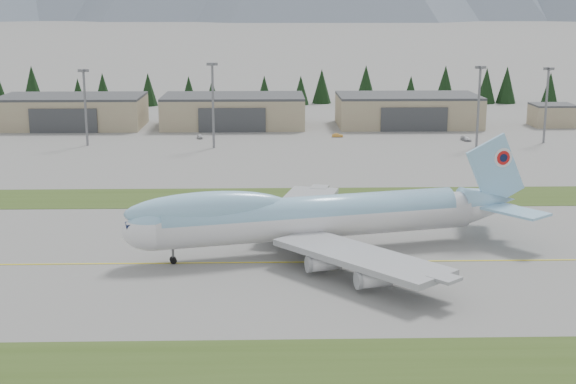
{
  "coord_description": "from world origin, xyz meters",
  "views": [
    {
      "loc": [
        -3.46,
        -124.52,
        41.04
      ],
      "look_at": [
        0.21,
        16.21,
        8.0
      ],
      "focal_mm": 50.0,
      "sensor_mm": 36.0,
      "label": 1
    }
  ],
  "objects_px": {
    "hangar_center": "(234,111)",
    "service_vehicle_b": "(337,137)",
    "boeing_747_freighter": "(313,216)",
    "service_vehicle_c": "(466,141)",
    "hangar_right": "(407,110)",
    "hangar_left": "(73,111)",
    "service_vehicle_a": "(200,138)"
  },
  "relations": [
    {
      "from": "hangar_center",
      "to": "hangar_right",
      "type": "bearing_deg",
      "value": 0.0
    },
    {
      "from": "boeing_747_freighter",
      "to": "service_vehicle_c",
      "type": "bearing_deg",
      "value": 50.86
    },
    {
      "from": "boeing_747_freighter",
      "to": "service_vehicle_b",
      "type": "xyz_separation_m",
      "value": [
        14.7,
        120.51,
        -6.27
      ]
    },
    {
      "from": "boeing_747_freighter",
      "to": "service_vehicle_a",
      "type": "height_order",
      "value": "boeing_747_freighter"
    },
    {
      "from": "hangar_center",
      "to": "service_vehicle_b",
      "type": "height_order",
      "value": "hangar_center"
    },
    {
      "from": "hangar_right",
      "to": "service_vehicle_a",
      "type": "height_order",
      "value": "hangar_right"
    },
    {
      "from": "hangar_left",
      "to": "service_vehicle_a",
      "type": "bearing_deg",
      "value": -29.25
    },
    {
      "from": "service_vehicle_a",
      "to": "service_vehicle_b",
      "type": "height_order",
      "value": "service_vehicle_a"
    },
    {
      "from": "hangar_left",
      "to": "hangar_center",
      "type": "xyz_separation_m",
      "value": [
        55.0,
        0.0,
        0.0
      ]
    },
    {
      "from": "boeing_747_freighter",
      "to": "hangar_left",
      "type": "relative_size",
      "value": 1.51
    },
    {
      "from": "hangar_left",
      "to": "service_vehicle_a",
      "type": "height_order",
      "value": "hangar_left"
    },
    {
      "from": "service_vehicle_a",
      "to": "service_vehicle_c",
      "type": "height_order",
      "value": "service_vehicle_c"
    },
    {
      "from": "hangar_center",
      "to": "service_vehicle_c",
      "type": "height_order",
      "value": "hangar_center"
    },
    {
      "from": "hangar_center",
      "to": "boeing_747_freighter",
      "type": "bearing_deg",
      "value": -82.46
    },
    {
      "from": "hangar_center",
      "to": "service_vehicle_c",
      "type": "bearing_deg",
      "value": -23.65
    },
    {
      "from": "boeing_747_freighter",
      "to": "service_vehicle_b",
      "type": "relative_size",
      "value": 20.44
    },
    {
      "from": "hangar_center",
      "to": "service_vehicle_b",
      "type": "xyz_separation_m",
      "value": [
        33.79,
        -23.76,
        -5.39
      ]
    },
    {
      "from": "hangar_right",
      "to": "service_vehicle_b",
      "type": "bearing_deg",
      "value": -137.81
    },
    {
      "from": "hangar_left",
      "to": "service_vehicle_c",
      "type": "height_order",
      "value": "hangar_left"
    },
    {
      "from": "boeing_747_freighter",
      "to": "service_vehicle_c",
      "type": "xyz_separation_m",
      "value": [
        53.68,
        112.4,
        -6.27
      ]
    },
    {
      "from": "boeing_747_freighter",
      "to": "hangar_center",
      "type": "xyz_separation_m",
      "value": [
        -19.09,
        144.27,
        -0.88
      ]
    },
    {
      "from": "boeing_747_freighter",
      "to": "service_vehicle_a",
      "type": "distance_m",
      "value": 122.49
    },
    {
      "from": "hangar_right",
      "to": "service_vehicle_b",
      "type": "xyz_separation_m",
      "value": [
        -26.21,
        -23.76,
        -5.39
      ]
    },
    {
      "from": "hangar_left",
      "to": "service_vehicle_b",
      "type": "distance_m",
      "value": 92.07
    },
    {
      "from": "hangar_left",
      "to": "service_vehicle_c",
      "type": "relative_size",
      "value": 10.51
    },
    {
      "from": "service_vehicle_b",
      "to": "service_vehicle_c",
      "type": "height_order",
      "value": "service_vehicle_c"
    },
    {
      "from": "hangar_right",
      "to": "boeing_747_freighter",
      "type": "bearing_deg",
      "value": -105.83
    },
    {
      "from": "boeing_747_freighter",
      "to": "hangar_right",
      "type": "xyz_separation_m",
      "value": [
        40.91,
        144.27,
        -0.88
      ]
    },
    {
      "from": "service_vehicle_a",
      "to": "service_vehicle_c",
      "type": "relative_size",
      "value": 0.82
    },
    {
      "from": "hangar_right",
      "to": "hangar_left",
      "type": "bearing_deg",
      "value": 180.0
    },
    {
      "from": "boeing_747_freighter",
      "to": "hangar_center",
      "type": "height_order",
      "value": "boeing_747_freighter"
    },
    {
      "from": "hangar_center",
      "to": "service_vehicle_b",
      "type": "bearing_deg",
      "value": -35.11
    }
  ]
}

